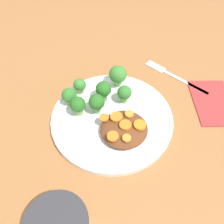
# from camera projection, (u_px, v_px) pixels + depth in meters

# --- Properties ---
(ground_plane) EXTENTS (4.00, 4.00, 0.00)m
(ground_plane) POSITION_uv_depth(u_px,v_px,m) (112.00, 120.00, 0.53)
(ground_plane) COLOR #9E6638
(plate) EXTENTS (0.29, 0.29, 0.02)m
(plate) POSITION_uv_depth(u_px,v_px,m) (112.00, 117.00, 0.52)
(plate) COLOR white
(plate) RESTS_ON ground_plane
(stew_mound) EXTENTS (0.10, 0.10, 0.03)m
(stew_mound) POSITION_uv_depth(u_px,v_px,m) (124.00, 129.00, 0.48)
(stew_mound) COLOR brown
(stew_mound) RESTS_ON plate
(broccoli_floret_0) EXTENTS (0.04, 0.04, 0.06)m
(broccoli_floret_0) POSITION_uv_depth(u_px,v_px,m) (104.00, 90.00, 0.52)
(broccoli_floret_0) COLOR #759E51
(broccoli_floret_0) RESTS_ON plate
(broccoli_floret_1) EXTENTS (0.05, 0.05, 0.06)m
(broccoli_floret_1) POSITION_uv_depth(u_px,v_px,m) (118.00, 75.00, 0.56)
(broccoli_floret_1) COLOR #7FA85B
(broccoli_floret_1) RESTS_ON plate
(broccoli_floret_2) EXTENTS (0.04, 0.04, 0.05)m
(broccoli_floret_2) POSITION_uv_depth(u_px,v_px,m) (78.00, 105.00, 0.50)
(broccoli_floret_2) COLOR #7FA85B
(broccoli_floret_2) RESTS_ON plate
(broccoli_floret_3) EXTENTS (0.03, 0.03, 0.05)m
(broccoli_floret_3) POSITION_uv_depth(u_px,v_px,m) (124.00, 93.00, 0.52)
(broccoli_floret_3) COLOR #7FA85B
(broccoli_floret_3) RESTS_ON plate
(broccoli_floret_4) EXTENTS (0.03, 0.03, 0.04)m
(broccoli_floret_4) POSITION_uv_depth(u_px,v_px,m) (80.00, 85.00, 0.55)
(broccoli_floret_4) COLOR #7FA85B
(broccoli_floret_4) RESTS_ON plate
(broccoli_floret_5) EXTENTS (0.04, 0.04, 0.05)m
(broccoli_floret_5) POSITION_uv_depth(u_px,v_px,m) (69.00, 96.00, 0.52)
(broccoli_floret_5) COLOR #7FA85B
(broccoli_floret_5) RESTS_ON plate
(broccoli_floret_6) EXTENTS (0.04, 0.04, 0.05)m
(broccoli_floret_6) POSITION_uv_depth(u_px,v_px,m) (97.00, 103.00, 0.50)
(broccoli_floret_6) COLOR #7FA85B
(broccoli_floret_6) RESTS_ON plate
(carrot_slice_0) EXTENTS (0.03, 0.03, 0.01)m
(carrot_slice_0) POSITION_uv_depth(u_px,v_px,m) (125.00, 125.00, 0.46)
(carrot_slice_0) COLOR orange
(carrot_slice_0) RESTS_ON stew_mound
(carrot_slice_1) EXTENTS (0.02, 0.02, 0.01)m
(carrot_slice_1) POSITION_uv_depth(u_px,v_px,m) (113.00, 136.00, 0.45)
(carrot_slice_1) COLOR orange
(carrot_slice_1) RESTS_ON stew_mound
(carrot_slice_2) EXTENTS (0.02, 0.02, 0.00)m
(carrot_slice_2) POSITION_uv_depth(u_px,v_px,m) (104.00, 118.00, 0.48)
(carrot_slice_2) COLOR orange
(carrot_slice_2) RESTS_ON stew_mound
(carrot_slice_3) EXTENTS (0.02, 0.02, 0.01)m
(carrot_slice_3) POSITION_uv_depth(u_px,v_px,m) (129.00, 114.00, 0.48)
(carrot_slice_3) COLOR orange
(carrot_slice_3) RESTS_ON stew_mound
(carrot_slice_4) EXTENTS (0.03, 0.03, 0.01)m
(carrot_slice_4) POSITION_uv_depth(u_px,v_px,m) (140.00, 125.00, 0.47)
(carrot_slice_4) COLOR orange
(carrot_slice_4) RESTS_ON stew_mound
(carrot_slice_5) EXTENTS (0.03, 0.03, 0.01)m
(carrot_slice_5) POSITION_uv_depth(u_px,v_px,m) (116.00, 117.00, 0.48)
(carrot_slice_5) COLOR orange
(carrot_slice_5) RESTS_ON stew_mound
(carrot_slice_6) EXTENTS (0.02, 0.02, 0.00)m
(carrot_slice_6) POSITION_uv_depth(u_px,v_px,m) (127.00, 138.00, 0.45)
(carrot_slice_6) COLOR orange
(carrot_slice_6) RESTS_ON stew_mound
(fork) EXTENTS (0.18, 0.11, 0.01)m
(fork) POSITION_uv_depth(u_px,v_px,m) (170.00, 74.00, 0.63)
(fork) COLOR silver
(fork) RESTS_ON ground_plane
(napkin) EXTENTS (0.18, 0.15, 0.01)m
(napkin) POSITION_uv_depth(u_px,v_px,m) (213.00, 101.00, 0.56)
(napkin) COLOR #B73333
(napkin) RESTS_ON ground_plane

